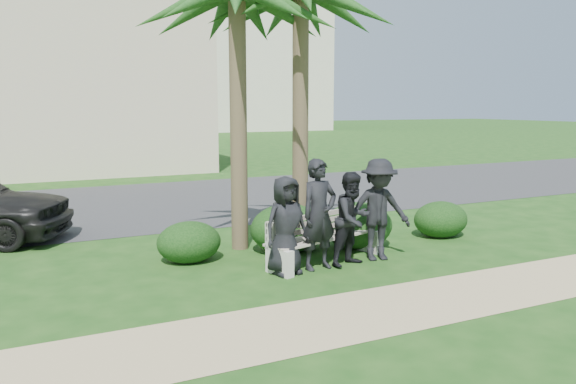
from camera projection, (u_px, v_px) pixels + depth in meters
name	position (u px, v px, depth m)	size (l,w,h in m)	color
ground	(319.00, 274.00, 9.20)	(160.00, 160.00, 0.00)	#184313
footpath	(383.00, 309.00, 7.60)	(30.00, 1.60, 0.01)	tan
asphalt_street	(187.00, 200.00, 16.33)	(160.00, 8.00, 0.01)	#2D2D30
stucco_bldg_right	(100.00, 83.00, 24.25)	(8.40, 8.40, 7.30)	beige
hotel_tower	(192.00, 8.00, 62.14)	(26.00, 18.00, 37.30)	#EFE6C8
park_bench	(326.00, 241.00, 9.86)	(2.51, 1.17, 0.83)	#AB9E90
man_a	(286.00, 225.00, 9.10)	(0.79, 0.51, 1.62)	black
man_b	(319.00, 214.00, 9.36)	(0.68, 0.45, 1.87)	black
man_c	(353.00, 219.00, 9.60)	(0.79, 0.61, 1.62)	black
man_d	(378.00, 210.00, 9.92)	(1.17, 0.67, 1.82)	black
hedge_b	(189.00, 241.00, 9.88)	(1.13, 0.94, 0.74)	black
hedge_c	(294.00, 230.00, 10.65)	(1.23, 1.01, 0.80)	black
hedge_d	(287.00, 227.00, 10.57)	(1.43, 1.18, 0.94)	black
hedge_e	(358.00, 224.00, 10.88)	(1.39, 1.15, 0.91)	black
hedge_f	(441.00, 218.00, 11.78)	(1.18, 0.97, 0.77)	black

